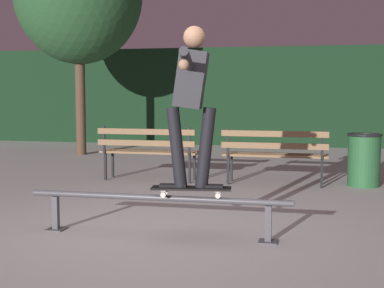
{
  "coord_description": "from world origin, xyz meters",
  "views": [
    {
      "loc": [
        1.55,
        -5.3,
        1.44
      ],
      "look_at": [
        0.17,
        0.79,
        0.85
      ],
      "focal_mm": 52.64,
      "sensor_mm": 36.0,
      "label": 1
    }
  ],
  "objects_px": {
    "skateboard": "(191,189)",
    "park_bench_leftmost": "(148,148)",
    "park_bench_left_center": "(275,150)",
    "trash_can": "(364,159)",
    "grind_rail": "(157,204)",
    "skateboarder": "(191,93)"
  },
  "relations": [
    {
      "from": "trash_can",
      "to": "park_bench_leftmost",
      "type": "bearing_deg",
      "value": -175.74
    },
    {
      "from": "skateboard",
      "to": "park_bench_leftmost",
      "type": "bearing_deg",
      "value": 113.9
    },
    {
      "from": "skateboard",
      "to": "park_bench_leftmost",
      "type": "relative_size",
      "value": 0.5
    },
    {
      "from": "park_bench_left_center",
      "to": "trash_can",
      "type": "bearing_deg",
      "value": 10.62
    },
    {
      "from": "grind_rail",
      "to": "skateboarder",
      "type": "relative_size",
      "value": 1.72
    },
    {
      "from": "grind_rail",
      "to": "park_bench_leftmost",
      "type": "height_order",
      "value": "park_bench_leftmost"
    },
    {
      "from": "park_bench_left_center",
      "to": "skateboard",
      "type": "bearing_deg",
      "value": -99.66
    },
    {
      "from": "park_bench_left_center",
      "to": "trash_can",
      "type": "relative_size",
      "value": 2.01
    },
    {
      "from": "skateboard",
      "to": "park_bench_leftmost",
      "type": "xyz_separation_m",
      "value": [
        -1.45,
        3.28,
        0.05
      ]
    },
    {
      "from": "grind_rail",
      "to": "trash_can",
      "type": "relative_size",
      "value": 3.35
    },
    {
      "from": "park_bench_leftmost",
      "to": "park_bench_left_center",
      "type": "height_order",
      "value": "same"
    },
    {
      "from": "skateboarder",
      "to": "park_bench_leftmost",
      "type": "relative_size",
      "value": 0.97
    },
    {
      "from": "skateboard",
      "to": "skateboarder",
      "type": "height_order",
      "value": "skateboarder"
    },
    {
      "from": "grind_rail",
      "to": "trash_can",
      "type": "distance_m",
      "value": 4.17
    },
    {
      "from": "skateboarder",
      "to": "park_bench_leftmost",
      "type": "height_order",
      "value": "skateboarder"
    },
    {
      "from": "grind_rail",
      "to": "skateboard",
      "type": "height_order",
      "value": "skateboard"
    },
    {
      "from": "park_bench_leftmost",
      "to": "park_bench_left_center",
      "type": "bearing_deg",
      "value": 0.0
    },
    {
      "from": "park_bench_leftmost",
      "to": "trash_can",
      "type": "height_order",
      "value": "park_bench_leftmost"
    },
    {
      "from": "skateboarder",
      "to": "park_bench_left_center",
      "type": "xyz_separation_m",
      "value": [
        0.56,
        3.28,
        -0.89
      ]
    },
    {
      "from": "skateboard",
      "to": "grind_rail",
      "type": "bearing_deg",
      "value": 180.0
    },
    {
      "from": "skateboard",
      "to": "skateboarder",
      "type": "distance_m",
      "value": 0.94
    },
    {
      "from": "park_bench_left_center",
      "to": "park_bench_leftmost",
      "type": "bearing_deg",
      "value": 180.0
    }
  ]
}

